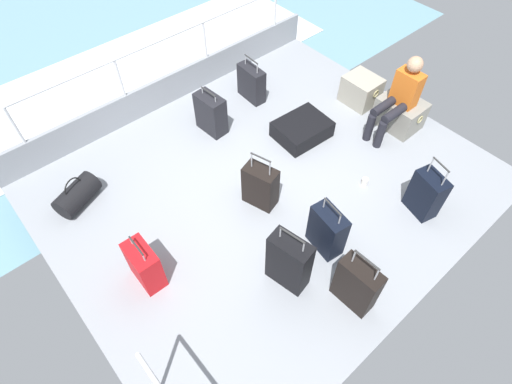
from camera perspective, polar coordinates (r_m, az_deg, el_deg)
ground_plane at (r=5.25m, az=1.75°, el=1.07°), size 4.40×5.20×0.06m
gunwale_port at (r=6.38m, az=-11.78°, el=13.94°), size 0.06×5.20×0.45m
railing_port at (r=6.07m, az=-12.66°, el=18.08°), size 0.04×4.20×1.02m
sea_wake at (r=7.78m, az=-17.07°, el=15.13°), size 12.00×12.00×0.01m
cargo_crate_0 at (r=6.43m, az=14.34°, el=13.51°), size 0.53×0.43×0.41m
cargo_crate_1 at (r=6.18m, az=19.29°, el=10.29°), size 0.63×0.46×0.42m
passenger_seated at (r=5.81m, az=19.20°, el=12.39°), size 0.34×0.66×1.12m
suitcase_0 at (r=6.29m, az=-0.64°, el=14.84°), size 0.46×0.21×0.67m
suitcase_1 at (r=5.75m, az=-6.27°, el=10.74°), size 0.45×0.26×0.66m
suitcase_2 at (r=4.19m, az=4.58°, el=-9.63°), size 0.46×0.29×0.86m
suitcase_3 at (r=4.82m, az=0.61°, el=0.81°), size 0.44×0.32×0.78m
suitcase_4 at (r=4.51m, az=9.82°, el=-5.27°), size 0.43×0.27×0.73m
suitcase_5 at (r=4.22m, az=13.77°, el=-12.40°), size 0.43×0.21×0.81m
suitcase_6 at (r=5.76m, az=6.39°, el=8.63°), size 0.60×0.74×0.24m
suitcase_7 at (r=4.41m, az=-15.19°, el=-9.75°), size 0.41×0.24×0.66m
suitcase_8 at (r=5.13m, az=22.48°, el=-0.26°), size 0.42×0.31×0.80m
duffel_bag at (r=5.36m, az=-23.53°, el=-0.36°), size 0.47×0.61×0.41m
paper_cup at (r=5.35m, az=14.82°, el=1.41°), size 0.08×0.08×0.10m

